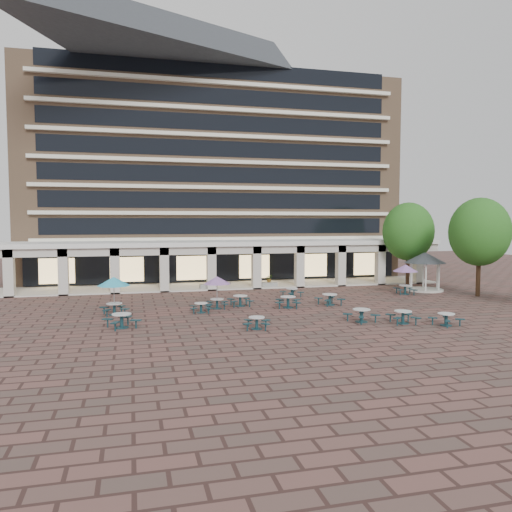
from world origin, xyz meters
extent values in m
plane|color=brown|center=(0.00, 0.00, 0.00)|extent=(120.00, 120.00, 0.00)
cube|color=#967354|center=(0.00, 25.50, 11.00)|extent=(40.00, 15.00, 22.00)
cube|color=silver|center=(0.00, 17.75, 4.50)|extent=(36.80, 0.50, 0.35)
cube|color=black|center=(0.00, 17.98, 5.80)|extent=(35.20, 0.05, 1.60)
cube|color=silver|center=(0.00, 17.75, 7.10)|extent=(36.80, 0.50, 0.35)
cube|color=black|center=(0.00, 17.98, 8.40)|extent=(35.20, 0.05, 1.60)
cube|color=silver|center=(0.00, 17.75, 9.70)|extent=(36.80, 0.50, 0.35)
cube|color=black|center=(0.00, 17.98, 11.00)|extent=(35.20, 0.05, 1.60)
cube|color=silver|center=(0.00, 17.75, 12.30)|extent=(36.80, 0.50, 0.35)
cube|color=black|center=(0.00, 17.98, 13.60)|extent=(35.20, 0.05, 1.60)
cube|color=silver|center=(0.00, 17.75, 14.90)|extent=(36.80, 0.50, 0.35)
cube|color=black|center=(0.00, 17.98, 16.20)|extent=(35.20, 0.05, 1.60)
cube|color=silver|center=(0.00, 17.75, 17.50)|extent=(36.80, 0.50, 0.35)
cube|color=black|center=(0.00, 17.98, 18.80)|extent=(35.20, 0.05, 1.60)
cube|color=silver|center=(0.00, 17.75, 20.10)|extent=(36.80, 0.50, 0.35)
cube|color=black|center=(0.00, 17.98, 21.40)|extent=(35.20, 0.05, 1.60)
cube|color=white|center=(0.00, 15.00, 4.20)|extent=(42.00, 6.60, 0.40)
cube|color=beige|center=(0.00, 12.15, 3.75)|extent=(42.00, 0.30, 0.90)
cube|color=black|center=(0.00, 17.70, 1.80)|extent=(38.00, 0.15, 3.20)
cube|color=beige|center=(0.00, 15.00, 0.06)|extent=(42.00, 6.00, 0.12)
cube|color=beige|center=(-19.00, 12.40, 2.00)|extent=(0.80, 0.80, 4.00)
cube|color=beige|center=(-14.78, 12.40, 2.00)|extent=(0.80, 0.80, 4.00)
cube|color=beige|center=(-10.56, 12.40, 2.00)|extent=(0.80, 0.80, 4.00)
cube|color=beige|center=(-6.33, 12.40, 2.00)|extent=(0.80, 0.80, 4.00)
cube|color=beige|center=(-2.11, 12.40, 2.00)|extent=(0.80, 0.80, 4.00)
cube|color=beige|center=(2.11, 12.40, 2.00)|extent=(0.80, 0.80, 4.00)
cube|color=beige|center=(6.33, 12.40, 2.00)|extent=(0.80, 0.80, 4.00)
cube|color=beige|center=(10.56, 12.40, 2.00)|extent=(0.80, 0.80, 4.00)
cube|color=beige|center=(14.78, 12.40, 2.00)|extent=(0.80, 0.80, 4.00)
cube|color=beige|center=(19.00, 12.40, 2.00)|extent=(0.80, 0.80, 4.00)
cube|color=#FFD88C|center=(-16.00, 17.55, 1.60)|extent=(3.20, 0.08, 2.40)
cube|color=#FFD88C|center=(-9.60, 17.55, 1.60)|extent=(3.20, 0.08, 2.40)
cube|color=#FFD88C|center=(-3.20, 17.55, 1.60)|extent=(3.20, 0.08, 2.40)
cube|color=#FFD88C|center=(3.20, 17.55, 1.60)|extent=(3.20, 0.08, 2.40)
cube|color=#FFD88C|center=(9.60, 17.55, 1.60)|extent=(3.20, 0.08, 2.40)
cube|color=#FFD88C|center=(16.00, 17.55, 1.60)|extent=(3.20, 0.08, 2.40)
cylinder|color=#153741|center=(-9.76, -2.29, 0.02)|extent=(0.79, 0.79, 0.05)
cylinder|color=#153741|center=(-9.76, -2.29, 0.37)|extent=(0.20, 0.20, 0.75)
cylinder|color=silver|center=(-9.76, -2.29, 0.83)|extent=(1.13, 1.13, 0.06)
cube|color=#153741|center=(-9.42, -1.48, 0.50)|extent=(0.54, 0.70, 0.06)
cylinder|color=#153741|center=(-9.42, -1.48, 0.24)|extent=(0.09, 0.09, 0.48)
cube|color=#153741|center=(-10.58, -1.95, 0.50)|extent=(0.70, 0.54, 0.06)
cylinder|color=#153741|center=(-10.58, -1.95, 0.24)|extent=(0.09, 0.09, 0.48)
cube|color=#153741|center=(-10.11, -3.11, 0.50)|extent=(0.54, 0.70, 0.06)
cylinder|color=#153741|center=(-10.11, -3.11, 0.24)|extent=(0.09, 0.09, 0.48)
cube|color=#153741|center=(-8.95, -2.64, 0.50)|extent=(0.70, 0.54, 0.06)
cylinder|color=#153741|center=(-8.95, -2.64, 0.24)|extent=(0.09, 0.09, 0.48)
cylinder|color=#153741|center=(4.74, -4.12, 0.02)|extent=(0.76, 0.76, 0.04)
cylinder|color=#153741|center=(4.74, -4.12, 0.36)|extent=(0.20, 0.20, 0.72)
cylinder|color=silver|center=(4.74, -4.12, 0.79)|extent=(1.09, 1.09, 0.05)
cube|color=#153741|center=(5.12, -3.36, 0.48)|extent=(0.54, 0.67, 0.05)
cylinder|color=#153741|center=(5.12, -3.36, 0.23)|extent=(0.09, 0.09, 0.46)
cube|color=#153741|center=(3.98, -3.74, 0.48)|extent=(0.67, 0.54, 0.05)
cylinder|color=#153741|center=(3.98, -3.74, 0.23)|extent=(0.09, 0.09, 0.46)
cube|color=#153741|center=(4.36, -4.88, 0.48)|extent=(0.54, 0.67, 0.05)
cylinder|color=#153741|center=(4.36, -4.88, 0.23)|extent=(0.09, 0.09, 0.46)
cube|color=#153741|center=(5.50, -4.50, 0.48)|extent=(0.67, 0.54, 0.05)
cylinder|color=#153741|center=(5.50, -4.50, 0.23)|extent=(0.09, 0.09, 0.46)
cylinder|color=#153741|center=(7.00, -5.18, 0.02)|extent=(0.74, 0.74, 0.04)
cylinder|color=#153741|center=(7.00, -5.18, 0.35)|extent=(0.19, 0.19, 0.69)
cylinder|color=silver|center=(7.00, -5.18, 0.77)|extent=(1.05, 1.05, 0.05)
cube|color=#153741|center=(7.66, -4.69, 0.46)|extent=(0.64, 0.58, 0.05)
cylinder|color=#153741|center=(7.66, -4.69, 0.22)|extent=(0.08, 0.08, 0.44)
cube|color=#153741|center=(6.51, -4.52, 0.46)|extent=(0.58, 0.64, 0.05)
cylinder|color=#153741|center=(6.51, -4.52, 0.22)|extent=(0.08, 0.08, 0.44)
cube|color=#153741|center=(6.34, -5.66, 0.46)|extent=(0.64, 0.58, 0.05)
cylinder|color=#153741|center=(6.34, -5.66, 0.22)|extent=(0.08, 0.08, 0.44)
cube|color=#153741|center=(7.48, -5.84, 0.46)|extent=(0.58, 0.64, 0.05)
cylinder|color=#153741|center=(7.48, -5.84, 0.22)|extent=(0.08, 0.08, 0.44)
cylinder|color=#153741|center=(-10.32, 2.10, 0.02)|extent=(0.74, 0.74, 0.04)
cylinder|color=#153741|center=(-10.32, 2.10, 0.35)|extent=(0.19, 0.19, 0.69)
cylinder|color=silver|center=(-10.32, 2.10, 0.77)|extent=(1.05, 1.05, 0.05)
cube|color=#153741|center=(-9.87, 2.78, 0.46)|extent=(0.56, 0.64, 0.05)
cylinder|color=#153741|center=(-9.87, 2.78, 0.22)|extent=(0.08, 0.08, 0.44)
cube|color=#153741|center=(-11.01, 2.55, 0.46)|extent=(0.64, 0.56, 0.05)
cylinder|color=#153741|center=(-11.01, 2.55, 0.22)|extent=(0.08, 0.08, 0.44)
cube|color=#153741|center=(-10.77, 1.41, 0.46)|extent=(0.56, 0.64, 0.05)
cylinder|color=#153741|center=(-10.77, 1.41, 0.22)|extent=(0.08, 0.08, 0.44)
cube|color=#153741|center=(-9.63, 1.65, 0.46)|extent=(0.64, 0.56, 0.05)
cylinder|color=#153741|center=(-9.63, 1.65, 0.22)|extent=(0.08, 0.08, 0.44)
cylinder|color=gray|center=(-10.32, 2.10, 1.26)|extent=(0.05, 0.05, 2.52)
cone|color=#31AACB|center=(-10.32, 2.10, 2.26)|extent=(2.21, 2.21, 0.58)
cylinder|color=#153741|center=(-2.11, -4.51, 0.02)|extent=(0.66, 0.66, 0.04)
cylinder|color=#153741|center=(-2.11, -4.51, 0.31)|extent=(0.17, 0.17, 0.63)
cylinder|color=silver|center=(-2.11, -4.51, 0.69)|extent=(0.95, 0.95, 0.05)
cube|color=#153741|center=(-1.46, -4.15, 0.42)|extent=(0.59, 0.48, 0.05)
cylinder|color=#153741|center=(-1.46, -4.15, 0.20)|extent=(0.08, 0.08, 0.40)
cube|color=#153741|center=(-2.46, -3.86, 0.42)|extent=(0.48, 0.59, 0.05)
cylinder|color=#153741|center=(-2.46, -3.86, 0.20)|extent=(0.08, 0.08, 0.40)
cube|color=#153741|center=(-2.76, -4.86, 0.42)|extent=(0.59, 0.48, 0.05)
cylinder|color=#153741|center=(-2.76, -4.86, 0.20)|extent=(0.08, 0.08, 0.40)
cube|color=#153741|center=(-1.76, -5.16, 0.42)|extent=(0.48, 0.59, 0.05)
cylinder|color=#153741|center=(-1.76, -5.16, 0.20)|extent=(0.08, 0.08, 0.40)
cylinder|color=#153741|center=(-3.22, 2.75, 0.02)|extent=(0.67, 0.67, 0.04)
cylinder|color=#153741|center=(-3.22, 2.75, 0.32)|extent=(0.17, 0.17, 0.63)
cylinder|color=silver|center=(-3.22, 2.75, 0.70)|extent=(0.96, 0.96, 0.05)
cube|color=#153741|center=(-2.61, 3.17, 0.42)|extent=(0.59, 0.52, 0.05)
cylinder|color=#153741|center=(-2.61, 3.17, 0.20)|extent=(0.08, 0.08, 0.40)
cube|color=#153741|center=(-3.64, 3.37, 0.42)|extent=(0.52, 0.59, 0.05)
cylinder|color=#153741|center=(-3.64, 3.37, 0.20)|extent=(0.08, 0.08, 0.40)
cube|color=#153741|center=(-3.84, 2.33, 0.42)|extent=(0.59, 0.52, 0.05)
cylinder|color=#153741|center=(-3.84, 2.33, 0.20)|extent=(0.08, 0.08, 0.40)
cube|color=#153741|center=(-2.80, 2.13, 0.42)|extent=(0.52, 0.59, 0.05)
cylinder|color=#153741|center=(-2.80, 2.13, 0.20)|extent=(0.08, 0.08, 0.40)
cylinder|color=gray|center=(-3.22, 2.75, 1.15)|extent=(0.05, 0.05, 2.29)
cone|color=#9464AB|center=(-3.22, 2.75, 2.06)|extent=(2.01, 2.01, 0.53)
cylinder|color=#153741|center=(9.21, -6.36, 0.02)|extent=(0.70, 0.70, 0.04)
cylinder|color=#153741|center=(9.21, -6.36, 0.33)|extent=(0.18, 0.18, 0.66)
cylinder|color=silver|center=(9.21, -6.36, 0.73)|extent=(0.99, 0.99, 0.05)
cube|color=#153741|center=(9.60, -5.68, 0.44)|extent=(0.51, 0.61, 0.05)
cylinder|color=#153741|center=(9.60, -5.68, 0.21)|extent=(0.08, 0.08, 0.42)
cube|color=#153741|center=(8.54, -5.97, 0.44)|extent=(0.61, 0.51, 0.05)
cylinder|color=#153741|center=(8.54, -5.97, 0.21)|extent=(0.08, 0.08, 0.42)
cube|color=#153741|center=(8.82, -7.03, 0.44)|extent=(0.51, 0.61, 0.05)
cylinder|color=#153741|center=(8.82, -7.03, 0.21)|extent=(0.08, 0.08, 0.42)
cube|color=#153741|center=(9.88, -6.74, 0.44)|extent=(0.61, 0.51, 0.05)
cylinder|color=#153741|center=(9.88, -6.74, 0.21)|extent=(0.08, 0.08, 0.42)
cylinder|color=#153741|center=(-4.56, 1.47, 0.02)|extent=(0.63, 0.63, 0.04)
cylinder|color=#153741|center=(-4.56, 1.47, 0.30)|extent=(0.16, 0.16, 0.60)
cylinder|color=silver|center=(-4.56, 1.47, 0.66)|extent=(0.91, 0.91, 0.05)
cube|color=#153741|center=(-4.01, 1.91, 0.40)|extent=(0.55, 0.51, 0.05)
cylinder|color=#153741|center=(-4.01, 1.91, 0.19)|extent=(0.07, 0.07, 0.38)
cube|color=#153741|center=(-5.00, 2.02, 0.40)|extent=(0.51, 0.55, 0.05)
cylinder|color=#153741|center=(-5.00, 2.02, 0.19)|extent=(0.07, 0.07, 0.38)
cube|color=#153741|center=(-5.11, 1.03, 0.40)|extent=(0.55, 0.51, 0.05)
cylinder|color=#153741|center=(-5.11, 1.03, 0.19)|extent=(0.07, 0.07, 0.38)
cube|color=#153741|center=(-4.12, 0.92, 0.40)|extent=(0.51, 0.55, 0.05)
cylinder|color=#153741|center=(-4.12, 0.92, 0.19)|extent=(0.07, 0.07, 0.38)
cylinder|color=#153741|center=(1.85, 1.89, 0.02)|extent=(0.78, 0.78, 0.04)
cylinder|color=#153741|center=(1.85, 1.89, 0.37)|extent=(0.20, 0.20, 0.73)
cylinder|color=silver|center=(1.85, 1.89, 0.81)|extent=(1.11, 1.11, 0.06)
cube|color=#153741|center=(2.62, 2.29, 0.49)|extent=(0.69, 0.56, 0.06)
cylinder|color=#153741|center=(2.62, 2.29, 0.23)|extent=(0.09, 0.09, 0.47)
cube|color=#153741|center=(1.46, 2.66, 0.49)|extent=(0.56, 0.69, 0.06)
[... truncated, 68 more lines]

